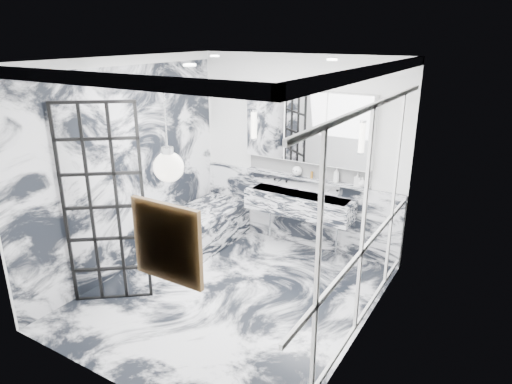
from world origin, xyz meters
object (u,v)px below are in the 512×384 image
Objects in this scene: crittall_door at (104,207)px; mirror_cabinet at (307,127)px; trough_sink at (299,204)px; bathtub at (199,229)px.

mirror_cabinet is (1.34, 2.50, 0.63)m from crittall_door.
trough_sink reaches higher than bathtub.
trough_sink is 1.55m from bathtub.
crittall_door is 2.91m from mirror_cabinet.
mirror_cabinet is at bearing 90.00° from trough_sink.
crittall_door is at bearing -118.20° from mirror_cabinet.
crittall_door is at bearing -119.90° from trough_sink.
crittall_door is at bearing -90.61° from bathtub.
bathtub is (0.02, 1.67, -0.91)m from crittall_door.
trough_sink is at bearing 26.48° from bathtub.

